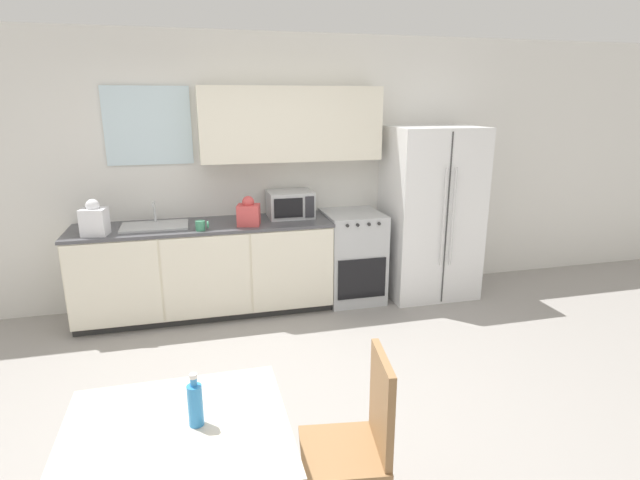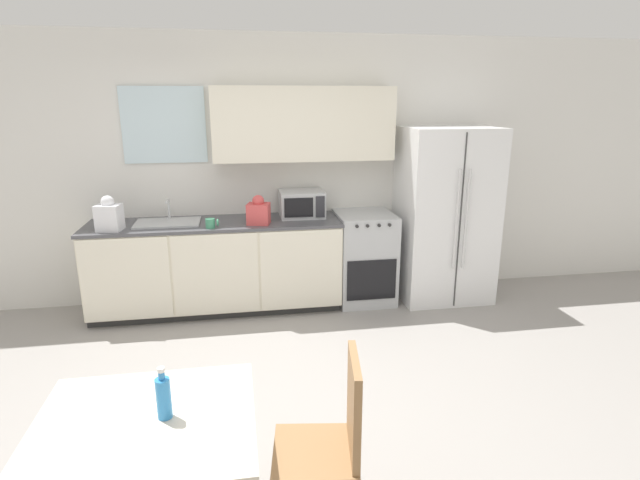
# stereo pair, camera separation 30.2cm
# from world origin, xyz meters

# --- Properties ---
(ground_plane) EXTENTS (12.00, 12.00, 0.00)m
(ground_plane) POSITION_xyz_m (0.00, 0.00, 0.00)
(ground_plane) COLOR gray
(wall_back) EXTENTS (12.00, 0.38, 2.70)m
(wall_back) POSITION_xyz_m (0.07, 2.16, 1.44)
(wall_back) COLOR silver
(wall_back) RESTS_ON ground_plane
(kitchen_counter) EXTENTS (2.45, 0.67, 0.91)m
(kitchen_counter) POSITION_xyz_m (-0.46, 1.84, 0.46)
(kitchen_counter) COLOR #333333
(kitchen_counter) RESTS_ON ground_plane
(oven_range) EXTENTS (0.58, 0.65, 0.94)m
(oven_range) POSITION_xyz_m (1.05, 1.85, 0.47)
(oven_range) COLOR #B7BABC
(oven_range) RESTS_ON ground_plane
(refrigerator) EXTENTS (0.93, 0.76, 1.80)m
(refrigerator) POSITION_xyz_m (1.90, 1.81, 0.90)
(refrigerator) COLOR white
(refrigerator) RESTS_ON ground_plane
(kitchen_sink) EXTENTS (0.61, 0.39, 0.21)m
(kitchen_sink) POSITION_xyz_m (-0.90, 1.85, 0.93)
(kitchen_sink) COLOR #B7BABC
(kitchen_sink) RESTS_ON kitchen_counter
(microwave) EXTENTS (0.44, 0.39, 0.26)m
(microwave) POSITION_xyz_m (0.41, 1.94, 1.04)
(microwave) COLOR #B7BABC
(microwave) RESTS_ON kitchen_counter
(coffee_mug) EXTENTS (0.12, 0.09, 0.09)m
(coffee_mug) POSITION_xyz_m (-0.48, 1.60, 0.96)
(coffee_mug) COLOR #3F8C66
(coffee_mug) RESTS_ON kitchen_counter
(grocery_bag_0) EXTENTS (0.24, 0.22, 0.28)m
(grocery_bag_0) POSITION_xyz_m (-0.04, 1.69, 1.03)
(grocery_bag_0) COLOR #D14C4C
(grocery_bag_0) RESTS_ON kitchen_counter
(grocery_bag_1) EXTENTS (0.24, 0.21, 0.32)m
(grocery_bag_1) POSITION_xyz_m (-1.39, 1.67, 1.05)
(grocery_bag_1) COLOR white
(grocery_bag_1) RESTS_ON kitchen_counter
(dining_table) EXTENTS (0.93, 0.82, 0.74)m
(dining_table) POSITION_xyz_m (-0.67, -1.06, 0.62)
(dining_table) COLOR beige
(dining_table) RESTS_ON ground_plane
(dining_chair_side) EXTENTS (0.46, 0.46, 0.93)m
(dining_chair_side) POSITION_xyz_m (0.17, -1.01, 0.54)
(dining_chair_side) COLOR #997047
(dining_chair_side) RESTS_ON ground_plane
(drink_bottle) EXTENTS (0.06, 0.06, 0.24)m
(drink_bottle) POSITION_xyz_m (-0.59, -1.05, 0.84)
(drink_bottle) COLOR #338CD8
(drink_bottle) RESTS_ON dining_table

